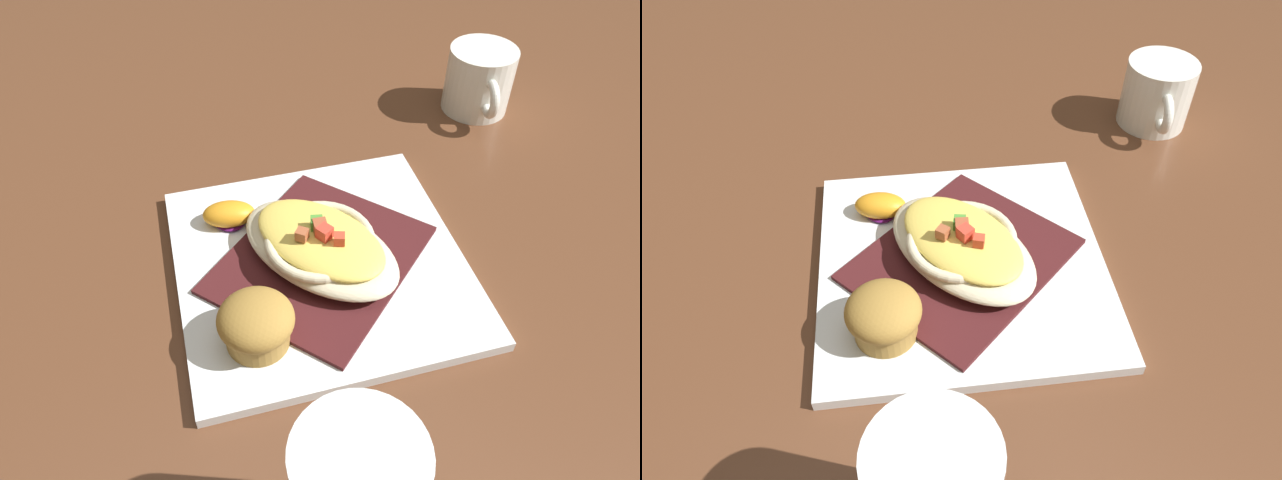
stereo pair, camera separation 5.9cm
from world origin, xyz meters
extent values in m
plane|color=brown|center=(0.00, 0.00, 0.00)|extent=(2.60, 2.60, 0.00)
cube|color=white|center=(0.00, 0.00, 0.01)|extent=(0.35, 0.35, 0.01)
cube|color=#43181A|center=(0.00, 0.00, 0.01)|extent=(0.25, 0.26, 0.00)
ellipsoid|color=beige|center=(0.00, 0.00, 0.03)|extent=(0.20, 0.16, 0.03)
torus|color=beige|center=(0.00, 0.00, 0.04)|extent=(0.14, 0.14, 0.01)
ellipsoid|color=#EFD259|center=(0.00, 0.00, 0.04)|extent=(0.17, 0.13, 0.02)
cube|color=#D1412F|center=(-0.01, 0.00, 0.06)|extent=(0.02, 0.02, 0.01)
cube|color=#B35629|center=(0.00, 0.00, 0.06)|extent=(0.01, 0.01, 0.01)
cube|color=#4E9A36|center=(0.01, 0.00, 0.06)|extent=(0.02, 0.02, 0.01)
cube|color=#AC5935|center=(0.00, 0.02, 0.06)|extent=(0.02, 0.02, 0.01)
cube|color=#AE5132|center=(0.00, 0.00, 0.06)|extent=(0.02, 0.02, 0.01)
cube|color=#D9452D|center=(-0.02, -0.01, 0.06)|extent=(0.01, 0.01, 0.01)
cylinder|color=olive|center=(-0.06, 0.10, 0.02)|extent=(0.06, 0.06, 0.02)
ellipsoid|color=#A27A36|center=(-0.06, 0.10, 0.04)|extent=(0.07, 0.07, 0.04)
ellipsoid|color=#4C0F23|center=(-0.06, 0.10, 0.05)|extent=(0.03, 0.03, 0.01)
ellipsoid|color=#521256|center=(0.10, 0.06, 0.02)|extent=(0.05, 0.04, 0.01)
ellipsoid|color=orange|center=(0.10, 0.06, 0.02)|extent=(0.05, 0.06, 0.03)
cylinder|color=white|center=(0.16, -0.33, 0.04)|extent=(0.09, 0.09, 0.09)
torus|color=white|center=(0.11, -0.31, 0.04)|extent=(0.05, 0.03, 0.05)
cylinder|color=#4C2D14|center=(0.16, -0.33, 0.02)|extent=(0.08, 0.08, 0.04)
camera|label=1|loc=(-0.36, 0.20, 0.46)|focal=33.33mm
camera|label=2|loc=(-0.38, 0.14, 0.46)|focal=33.33mm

